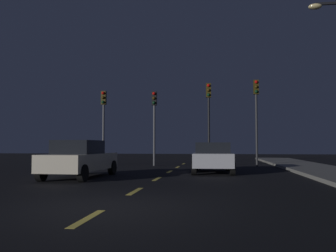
{
  "coord_description": "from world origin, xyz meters",
  "views": [
    {
      "loc": [
        2.31,
        -7.4,
        1.32
      ],
      "look_at": [
        -0.65,
        14.41,
        2.52
      ],
      "focal_mm": 37.81,
      "sensor_mm": 36.0,
      "label": 1
    }
  ],
  "objects_px": {
    "traffic_signal_far_left": "(103,113)",
    "traffic_signal_center_right": "(209,108)",
    "traffic_signal_far_right": "(256,106)",
    "car_adjacent_lane": "(80,159)",
    "traffic_signal_center_left": "(154,114)",
    "car_stopped_ahead": "(213,157)"
  },
  "relations": [
    {
      "from": "traffic_signal_center_left",
      "to": "car_adjacent_lane",
      "type": "xyz_separation_m",
      "value": [
        -1.53,
        -8.73,
        -2.61
      ]
    },
    {
      "from": "traffic_signal_center_left",
      "to": "traffic_signal_center_right",
      "type": "relative_size",
      "value": 0.91
    },
    {
      "from": "traffic_signal_center_left",
      "to": "traffic_signal_center_right",
      "type": "height_order",
      "value": "traffic_signal_center_right"
    },
    {
      "from": "traffic_signal_far_left",
      "to": "traffic_signal_far_right",
      "type": "height_order",
      "value": "traffic_signal_far_right"
    },
    {
      "from": "car_stopped_ahead",
      "to": "car_adjacent_lane",
      "type": "relative_size",
      "value": 0.95
    },
    {
      "from": "traffic_signal_far_right",
      "to": "traffic_signal_center_right",
      "type": "bearing_deg",
      "value": -179.99
    },
    {
      "from": "traffic_signal_center_right",
      "to": "car_stopped_ahead",
      "type": "distance_m",
      "value": 6.01
    },
    {
      "from": "traffic_signal_center_left",
      "to": "car_stopped_ahead",
      "type": "height_order",
      "value": "traffic_signal_center_left"
    },
    {
      "from": "traffic_signal_far_left",
      "to": "traffic_signal_center_right",
      "type": "relative_size",
      "value": 0.93
    },
    {
      "from": "traffic_signal_center_left",
      "to": "car_adjacent_lane",
      "type": "height_order",
      "value": "traffic_signal_center_left"
    },
    {
      "from": "car_stopped_ahead",
      "to": "traffic_signal_center_left",
      "type": "bearing_deg",
      "value": 125.94
    },
    {
      "from": "car_adjacent_lane",
      "to": "traffic_signal_center_left",
      "type": "bearing_deg",
      "value": 80.08
    },
    {
      "from": "traffic_signal_far_right",
      "to": "traffic_signal_center_left",
      "type": "bearing_deg",
      "value": -179.99
    },
    {
      "from": "traffic_signal_center_right",
      "to": "car_adjacent_lane",
      "type": "xyz_separation_m",
      "value": [
        -5.05,
        -8.73,
        -2.9
      ]
    },
    {
      "from": "traffic_signal_center_left",
      "to": "traffic_signal_center_right",
      "type": "distance_m",
      "value": 3.53
    },
    {
      "from": "traffic_signal_center_left",
      "to": "car_stopped_ahead",
      "type": "bearing_deg",
      "value": -54.06
    },
    {
      "from": "traffic_signal_center_right",
      "to": "car_stopped_ahead",
      "type": "bearing_deg",
      "value": -86.93
    },
    {
      "from": "traffic_signal_far_left",
      "to": "traffic_signal_far_right",
      "type": "distance_m",
      "value": 9.91
    },
    {
      "from": "traffic_signal_far_left",
      "to": "traffic_signal_center_left",
      "type": "relative_size",
      "value": 1.02
    },
    {
      "from": "traffic_signal_far_left",
      "to": "car_adjacent_lane",
      "type": "height_order",
      "value": "traffic_signal_far_left"
    },
    {
      "from": "traffic_signal_far_left",
      "to": "traffic_signal_center_right",
      "type": "xyz_separation_m",
      "value": [
        6.94,
        0.0,
        0.23
      ]
    },
    {
      "from": "traffic_signal_center_left",
      "to": "traffic_signal_far_right",
      "type": "bearing_deg",
      "value": 0.01
    }
  ]
}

